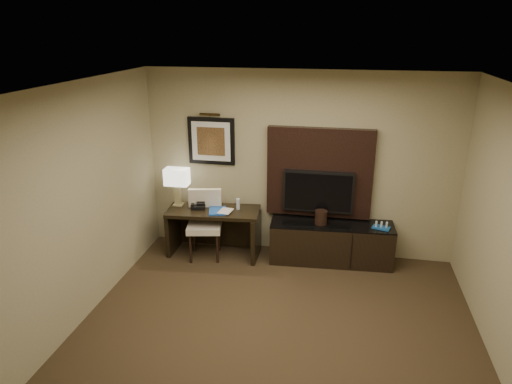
% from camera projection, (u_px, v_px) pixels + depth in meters
% --- Properties ---
extents(floor, '(4.50, 5.00, 0.01)m').
position_uv_depth(floor, '(270.00, 357.00, 4.75)').
color(floor, '#322516').
rests_on(floor, ground).
extents(ceiling, '(4.50, 5.00, 0.01)m').
position_uv_depth(ceiling, '(273.00, 94.00, 3.82)').
color(ceiling, silver).
rests_on(ceiling, wall_back).
extents(wall_back, '(4.50, 0.01, 2.70)m').
position_uv_depth(wall_back, '(299.00, 165.00, 6.59)').
color(wall_back, tan).
rests_on(wall_back, floor).
extents(wall_left, '(0.01, 5.00, 2.70)m').
position_uv_depth(wall_left, '(56.00, 221.00, 4.69)').
color(wall_left, tan).
rests_on(wall_left, floor).
extents(desk, '(1.38, 0.69, 0.72)m').
position_uv_depth(desk, '(214.00, 232.00, 6.78)').
color(desk, black).
rests_on(desk, floor).
extents(credenza, '(1.76, 0.59, 0.60)m').
position_uv_depth(credenza, '(331.00, 243.00, 6.58)').
color(credenza, black).
rests_on(credenza, floor).
extents(tv_wall_panel, '(1.50, 0.12, 1.30)m').
position_uv_depth(tv_wall_panel, '(319.00, 173.00, 6.51)').
color(tv_wall_panel, black).
rests_on(tv_wall_panel, wall_back).
extents(tv, '(1.00, 0.08, 0.60)m').
position_uv_depth(tv, '(318.00, 192.00, 6.50)').
color(tv, black).
rests_on(tv, tv_wall_panel).
extents(artwork, '(0.70, 0.04, 0.70)m').
position_uv_depth(artwork, '(211.00, 141.00, 6.70)').
color(artwork, black).
rests_on(artwork, wall_back).
extents(picture_light, '(0.04, 0.04, 0.30)m').
position_uv_depth(picture_light, '(210.00, 114.00, 6.53)').
color(picture_light, '#3C2C13').
rests_on(picture_light, wall_back).
extents(desk_chair, '(0.58, 0.64, 1.01)m').
position_uv_depth(desk_chair, '(204.00, 226.00, 6.65)').
color(desk_chair, beige).
rests_on(desk_chair, floor).
extents(table_lamp, '(0.40, 0.28, 0.59)m').
position_uv_depth(table_lamp, '(177.00, 186.00, 6.74)').
color(table_lamp, tan).
rests_on(table_lamp, desk).
extents(desk_phone, '(0.24, 0.22, 0.10)m').
position_uv_depth(desk_phone, '(198.00, 205.00, 6.70)').
color(desk_phone, black).
rests_on(desk_phone, desk).
extents(blue_folder, '(0.31, 0.37, 0.02)m').
position_uv_depth(blue_folder, '(217.00, 211.00, 6.59)').
color(blue_folder, '#1B4FB4').
rests_on(blue_folder, desk).
extents(book, '(0.18, 0.04, 0.24)m').
position_uv_depth(book, '(219.00, 204.00, 6.56)').
color(book, '#BEB795').
rests_on(book, desk).
extents(water_bottle, '(0.05, 0.05, 0.16)m').
position_uv_depth(water_bottle, '(238.00, 204.00, 6.65)').
color(water_bottle, silver).
rests_on(water_bottle, desk).
extents(ice_bucket, '(0.20, 0.20, 0.20)m').
position_uv_depth(ice_bucket, '(321.00, 217.00, 6.45)').
color(ice_bucket, black).
rests_on(ice_bucket, credenza).
extents(minibar_tray, '(0.27, 0.20, 0.08)m').
position_uv_depth(minibar_tray, '(381.00, 225.00, 6.32)').
color(minibar_tray, '#175299').
rests_on(minibar_tray, credenza).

